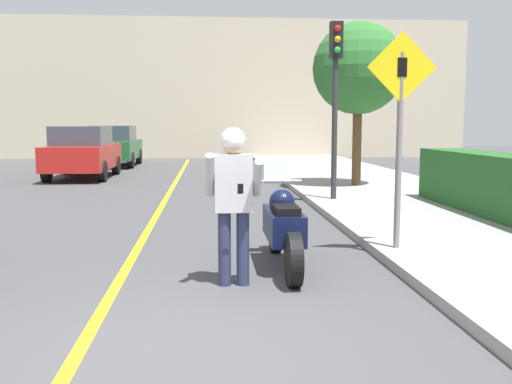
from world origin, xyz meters
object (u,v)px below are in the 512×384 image
Objects in this scene: person_biker at (233,190)px; parked_car_green at (114,146)px; traffic_light at (336,77)px; parked_car_red at (83,152)px; motorcycle at (283,227)px; street_tree at (358,69)px; crossing_sign at (400,120)px.

person_biker reaches higher than parked_car_green.
parked_car_red is at bearing 135.44° from traffic_light.
person_biker is (-0.64, -0.76, 0.56)m from motorcycle.
motorcycle is 17.98m from parked_car_green.
motorcycle is 0.54× the size of street_tree.
crossing_sign is 0.67× the size of parked_car_red.
street_tree is at bearing 65.96° from traffic_light.
motorcycle is 13.01m from parked_car_red.
street_tree is at bearing 79.28° from crossing_sign.
crossing_sign is 13.37m from parked_car_red.
street_tree is at bearing 69.47° from motorcycle.
motorcycle is at bearing -110.53° from street_tree.
traffic_light is at bearing -61.02° from parked_car_green.
person_biker is 6.79m from traffic_light.
street_tree is at bearing -49.84° from parked_car_green.
person_biker is at bearing -76.97° from parked_car_green.
motorcycle is at bearing 49.63° from person_biker.
person_biker is at bearing -152.40° from crossing_sign.
parked_car_green is (-6.39, 16.92, -0.96)m from crossing_sign.
person_biker reaches higher than motorcycle.
street_tree is at bearing 67.45° from person_biker.
parked_car_red is (-6.53, 11.62, -0.96)m from crossing_sign.
person_biker reaches higher than parked_car_red.
crossing_sign is at bearing 14.28° from motorcycle.
parked_car_green is at bearing 130.16° from street_tree.
person_biker is 9.75m from street_tree.
person_biker is 13.49m from parked_car_red.
crossing_sign reaches higher than parked_car_red.
traffic_light reaches higher than parked_car_green.
motorcycle is 0.61× the size of traffic_light.
traffic_light reaches higher than crossing_sign.
parked_car_green is (0.15, 5.30, 0.00)m from parked_car_red.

